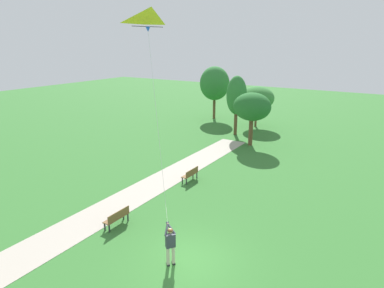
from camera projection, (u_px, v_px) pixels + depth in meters
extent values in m
plane|color=#33702D|center=(188.00, 260.00, 14.58)|extent=(120.00, 120.00, 0.00)
cube|color=#ADA393|center=(115.00, 206.00, 19.41)|extent=(2.51, 32.01, 0.02)
cube|color=#232328|center=(168.00, 264.00, 14.29)|extent=(0.26, 0.24, 0.06)
cylinder|color=beige|center=(168.00, 256.00, 14.15)|extent=(0.14, 0.14, 0.82)
cube|color=#232328|center=(173.00, 263.00, 14.37)|extent=(0.26, 0.24, 0.06)
cylinder|color=beige|center=(173.00, 255.00, 14.23)|extent=(0.14, 0.14, 0.82)
cube|color=#333842|center=(170.00, 241.00, 13.99)|extent=(0.42, 0.45, 0.60)
sphere|color=tan|center=(170.00, 231.00, 13.85)|extent=(0.22, 0.22, 0.22)
ellipsoid|color=#4C3319|center=(170.00, 230.00, 13.83)|extent=(0.32, 0.32, 0.13)
cylinder|color=#333842|center=(167.00, 229.00, 14.03)|extent=(0.30, 0.55, 0.43)
cylinder|color=#333842|center=(171.00, 228.00, 14.09)|extent=(0.56, 0.18, 0.43)
sphere|color=tan|center=(168.00, 224.00, 14.16)|extent=(0.10, 0.10, 0.10)
pyramid|color=yellow|center=(152.00, 18.00, 13.77)|extent=(1.10, 1.75, 0.68)
cone|color=blue|center=(148.00, 29.00, 14.12)|extent=(0.25, 0.25, 0.22)
cylinder|color=black|center=(148.00, 27.00, 14.08)|extent=(0.48, 1.49, 0.02)
cylinder|color=silver|center=(158.00, 127.00, 14.15)|extent=(1.95, 1.54, 7.81)
cube|color=brown|center=(116.00, 218.00, 17.25)|extent=(0.45, 1.50, 0.05)
cube|color=brown|center=(119.00, 215.00, 17.09)|extent=(0.05, 1.50, 0.40)
cube|color=#2D2D33|center=(105.00, 226.00, 16.86)|extent=(0.06, 0.06, 0.45)
cube|color=#2D2D33|center=(109.00, 228.00, 16.69)|extent=(0.06, 0.06, 0.45)
cube|color=#2D2D33|center=(123.00, 215.00, 17.94)|extent=(0.06, 0.06, 0.45)
cube|color=#2D2D33|center=(128.00, 217.00, 17.78)|extent=(0.06, 0.06, 0.45)
cube|color=brown|center=(190.00, 174.00, 22.92)|extent=(0.45, 1.50, 0.05)
cube|color=brown|center=(192.00, 172.00, 22.76)|extent=(0.05, 1.50, 0.40)
cube|color=#2D2D33|center=(182.00, 180.00, 22.52)|extent=(0.06, 0.06, 0.45)
cube|color=#2D2D33|center=(186.00, 181.00, 22.36)|extent=(0.06, 0.06, 0.45)
cube|color=#2D2D33|center=(193.00, 174.00, 23.61)|extent=(0.06, 0.06, 0.45)
cube|color=#2D2D33|center=(197.00, 175.00, 23.44)|extent=(0.06, 0.06, 0.45)
cylinder|color=brown|center=(214.00, 107.00, 41.52)|extent=(0.33, 0.33, 2.93)
ellipsoid|color=#2D7533|center=(215.00, 83.00, 40.69)|extent=(3.65, 3.41, 4.06)
cylinder|color=brown|center=(251.00, 131.00, 30.67)|extent=(0.38, 0.38, 2.71)
ellipsoid|color=#236628|center=(252.00, 107.00, 30.02)|extent=(3.43, 3.04, 2.52)
cylinder|color=brown|center=(236.00, 122.00, 34.24)|extent=(0.33, 0.33, 2.70)
ellipsoid|color=#2D7533|center=(237.00, 95.00, 33.46)|extent=(2.04, 1.97, 3.86)
cylinder|color=brown|center=(256.00, 116.00, 37.60)|extent=(0.24, 0.24, 2.31)
ellipsoid|color=#387F38|center=(257.00, 98.00, 37.00)|extent=(3.79, 3.65, 2.64)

